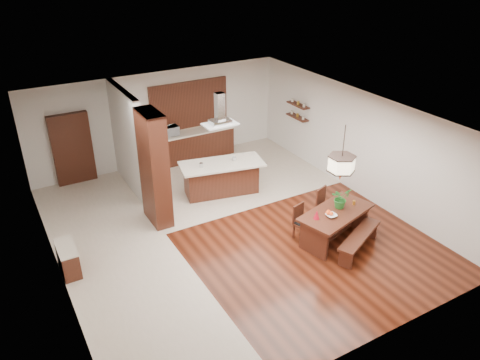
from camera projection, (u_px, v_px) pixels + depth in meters
room_shell at (229, 151)px, 10.68m from camera, size 9.00×9.04×2.92m
tile_hallway at (121, 261)px, 10.41m from camera, size 2.50×9.00×0.01m
tile_kitchen at (226, 177)px, 14.10m from camera, size 5.50×4.00×0.01m
soffit_band at (228, 117)px, 10.30m from camera, size 8.00×9.00×0.02m
partition_pier at (154, 169)px, 11.27m from camera, size 0.45×1.00×2.90m
partition_stub at (127, 140)px, 12.89m from camera, size 0.18×2.40×2.90m
hallway_console at (68, 259)px, 9.95m from camera, size 0.37×0.88×0.63m
hallway_doorway at (72, 149)px, 13.35m from camera, size 1.10×0.20×2.10m
rear_counter at (194, 145)px, 15.09m from camera, size 2.60×0.62×0.95m
kitchen_window at (189, 105)px, 14.71m from camera, size 2.60×0.08×1.50m
shelf_lower at (297, 117)px, 14.70m from camera, size 0.26×0.90×0.04m
shelf_upper at (298, 105)px, 14.52m from camera, size 0.26×0.90×0.04m
dining_table at (335, 219)px, 10.90m from camera, size 2.04×1.39×0.78m
dining_bench at (359, 243)px, 10.64m from camera, size 1.63×1.01×0.46m
dining_chair_left at (303, 222)px, 11.03m from camera, size 0.46×0.46×0.86m
dining_chair_right at (327, 207)px, 11.60m from camera, size 0.53×0.53×0.94m
pendant_lantern at (343, 153)px, 10.14m from camera, size 0.64×0.64×1.31m
foliage_plant at (340, 198)px, 10.87m from camera, size 0.49×0.44×0.48m
fruit_bowl at (331, 216)px, 10.59m from camera, size 0.25×0.25×0.06m
napkin_cone at (317, 215)px, 10.48m from camera, size 0.16×0.16×0.21m
gold_ornament at (354, 203)px, 11.07m from camera, size 0.07×0.07×0.10m
kitchen_island at (221, 177)px, 13.00m from camera, size 2.43×1.43×0.94m
range_hood at (220, 109)px, 12.10m from camera, size 0.90×0.55×0.87m
island_cup at (234, 159)px, 12.88m from camera, size 0.16×0.16×0.10m
microwave at (169, 131)px, 14.47m from camera, size 0.54×0.37×0.30m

